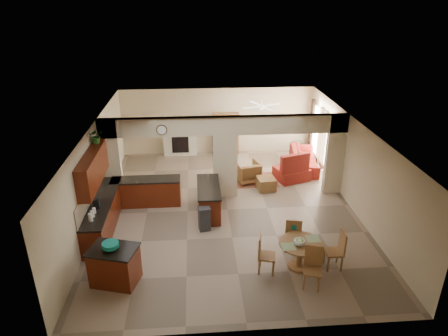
{
  "coord_description": "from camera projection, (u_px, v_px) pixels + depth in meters",
  "views": [
    {
      "loc": [
        -0.95,
        -11.11,
        6.42
      ],
      "look_at": [
        -0.09,
        0.3,
        1.33
      ],
      "focal_mm": 32.0,
      "sensor_mm": 36.0,
      "label": 1
    }
  ],
  "objects": [
    {
      "name": "chair_west",
      "position": [
        264.0,
        252.0,
        9.78
      ],
      "size": [
        0.51,
        0.51,
        1.02
      ],
      "rotation": [
        0.0,
        0.0,
        1.32
      ],
      "color": "brown",
      "rests_on": "floor"
    },
    {
      "name": "teal_bowl",
      "position": [
        111.0,
        246.0,
        9.19
      ],
      "size": [
        0.39,
        0.39,
        0.18
      ],
      "primitive_type": "cylinder",
      "color": "#128172",
      "rests_on": "kitchen_island"
    },
    {
      "name": "drape_a_left",
      "position": [
        334.0,
        152.0,
        14.13
      ],
      "size": [
        0.1,
        0.28,
        2.3
      ],
      "primitive_type": "cube",
      "color": "#401A19",
      "rests_on": "wall_right"
    },
    {
      "name": "chaise",
      "position": [
        291.0,
        173.0,
        14.79
      ],
      "size": [
        1.37,
        1.24,
        0.45
      ],
      "primitive_type": "cube",
      "rotation": [
        0.0,
        0.0,
        0.33
      ],
      "color": "maroon",
      "rests_on": "floor"
    },
    {
      "name": "window_a",
      "position": [
        330.0,
        146.0,
        14.68
      ],
      "size": [
        0.02,
        0.9,
        1.9
      ],
      "primitive_type": "cube",
      "color": "white",
      "rests_on": "wall_right"
    },
    {
      "name": "ceiling",
      "position": [
        228.0,
        126.0,
        11.66
      ],
      "size": [
        10.0,
        10.0,
        0.0
      ],
      "primitive_type": "plane",
      "rotation": [
        3.14,
        0.0,
        0.0
      ],
      "color": "white",
      "rests_on": "wall_back"
    },
    {
      "name": "sofa",
      "position": [
        304.0,
        158.0,
        15.78
      ],
      "size": [
        2.58,
        1.34,
        0.72
      ],
      "primitive_type": "imported",
      "rotation": [
        0.0,
        0.0,
        1.41
      ],
      "color": "maroon",
      "rests_on": "floor"
    },
    {
      "name": "partition_left_pier",
      "position": [
        111.0,
        161.0,
        12.89
      ],
      "size": [
        0.6,
        0.25,
        2.8
      ],
      "primitive_type": "cube",
      "color": "beige",
      "rests_on": "floor"
    },
    {
      "name": "floor",
      "position": [
        228.0,
        210.0,
        12.8
      ],
      "size": [
        10.0,
        10.0,
        0.0
      ],
      "primitive_type": "plane",
      "color": "#88735E",
      "rests_on": "ground"
    },
    {
      "name": "partition_header",
      "position": [
        225.0,
        126.0,
        12.7
      ],
      "size": [
        8.0,
        0.25,
        0.6
      ],
      "primitive_type": "cube",
      "color": "beige",
      "rests_on": "partition_center_pier"
    },
    {
      "name": "rug",
      "position": [
        255.0,
        180.0,
        14.79
      ],
      "size": [
        1.6,
        1.3,
        0.01
      ],
      "primitive_type": "cube",
      "color": "brown",
      "rests_on": "floor"
    },
    {
      "name": "partition_center_pier",
      "position": [
        225.0,
        166.0,
        13.26
      ],
      "size": [
        0.8,
        0.25,
        2.2
      ],
      "primitive_type": "cube",
      "color": "beige",
      "rests_on": "floor"
    },
    {
      "name": "ottoman",
      "position": [
        266.0,
        184.0,
        14.02
      ],
      "size": [
        0.67,
        0.67,
        0.44
      ],
      "primitive_type": "cube",
      "rotation": [
        0.0,
        0.0,
        0.12
      ],
      "color": "maroon",
      "rests_on": "floor"
    },
    {
      "name": "kitchen_counter",
      "position": [
        122.0,
        204.0,
        12.16
      ],
      "size": [
        2.52,
        3.29,
        1.48
      ],
      "color": "#3D1207",
      "rests_on": "floor"
    },
    {
      "name": "drape_b_left",
      "position": [
        320.0,
        136.0,
        15.68
      ],
      "size": [
        0.1,
        0.28,
        2.3
      ],
      "primitive_type": "cube",
      "color": "#401A19",
      "rests_on": "wall_right"
    },
    {
      "name": "wall_front",
      "position": [
        249.0,
        276.0,
        7.68
      ],
      "size": [
        8.0,
        0.0,
        8.0
      ],
      "primitive_type": "plane",
      "rotation": [
        -1.57,
        0.0,
        0.0
      ],
      "color": "beige",
      "rests_on": "floor"
    },
    {
      "name": "wall_left",
      "position": [
        95.0,
        174.0,
        11.96
      ],
      "size": [
        0.0,
        10.0,
        10.0
      ],
      "primitive_type": "plane",
      "rotation": [
        1.57,
        0.0,
        1.57
      ],
      "color": "beige",
      "rests_on": "floor"
    },
    {
      "name": "fruit_bowl",
      "position": [
        299.0,
        242.0,
        9.74
      ],
      "size": [
        0.27,
        0.27,
        0.14
      ],
      "primitive_type": "cylinder",
      "color": "#79B526",
      "rests_on": "dining_table"
    },
    {
      "name": "peninsula",
      "position": [
        209.0,
        199.0,
        12.47
      ],
      "size": [
        0.7,
        1.85,
        0.91
      ],
      "color": "#3D1207",
      "rests_on": "floor"
    },
    {
      "name": "kitchen_island",
      "position": [
        115.0,
        265.0,
        9.44
      ],
      "size": [
        1.26,
        1.05,
        0.95
      ],
      "rotation": [
        0.0,
        0.0,
        -0.27
      ],
      "color": "#3D1207",
      "rests_on": "floor"
    },
    {
      "name": "trash_can",
      "position": [
        204.0,
        220.0,
        11.59
      ],
      "size": [
        0.36,
        0.32,
        0.68
      ],
      "primitive_type": "cube",
      "rotation": [
        0.0,
        0.0,
        0.17
      ],
      "color": "#2E2D30",
      "rests_on": "floor"
    },
    {
      "name": "armchair",
      "position": [
        247.0,
        172.0,
        14.55
      ],
      "size": [
        1.0,
        1.01,
        0.76
      ],
      "primitive_type": "imported",
      "rotation": [
        0.0,
        0.0,
        3.4
      ],
      "color": "maroon",
      "rests_on": "floor"
    },
    {
      "name": "drape_a_right",
      "position": [
        324.0,
        140.0,
        15.22
      ],
      "size": [
        0.1,
        0.28,
        2.3
      ],
      "primitive_type": "cube",
      "color": "#401A19",
      "rests_on": "wall_right"
    },
    {
      "name": "chair_north",
      "position": [
        293.0,
        234.0,
        10.54
      ],
      "size": [
        0.5,
        0.5,
        1.02
      ],
      "rotation": [
        0.0,
        0.0,
        2.92
      ],
      "color": "brown",
      "rests_on": "floor"
    },
    {
      "name": "glazed_door",
      "position": [
        322.0,
        142.0,
        15.52
      ],
      "size": [
        0.02,
        0.7,
        2.1
      ],
      "primitive_type": "cube",
      "color": "white",
      "rests_on": "wall_right"
    },
    {
      "name": "window_b",
      "position": [
        317.0,
        131.0,
        16.23
      ],
      "size": [
        0.02,
        0.9,
        1.9
      ],
      "primitive_type": "cube",
      "color": "white",
      "rests_on": "wall_right"
    },
    {
      "name": "upper_cabinets",
      "position": [
        93.0,
        169.0,
        11.03
      ],
      "size": [
        0.35,
        2.4,
        0.9
      ],
      "primitive_type": "cube",
      "color": "#3D1207",
      "rests_on": "wall_left"
    },
    {
      "name": "dining_table",
      "position": [
        300.0,
        251.0,
        9.94
      ],
      "size": [
        1.08,
        1.08,
        0.74
      ],
      "color": "brown",
      "rests_on": "floor"
    },
    {
      "name": "partition_right_pier",
      "position": [
        335.0,
        154.0,
        13.4
      ],
      "size": [
        0.6,
        0.25,
        2.8
      ],
      "primitive_type": "cube",
      "color": "beige",
      "rests_on": "floor"
    },
    {
      "name": "ceiling_fan",
      "position": [
        262.0,
        106.0,
        14.6
      ],
      "size": [
        1.0,
        1.0,
        0.1
      ],
      "primitive_type": "cylinder",
      "color": "white",
      "rests_on": "ceiling"
    },
    {
      "name": "fireplace",
      "position": [
        180.0,
        141.0,
        16.84
      ],
      "size": [
        1.6,
        0.35,
        1.2
      ],
      "color": "beige",
      "rests_on": "floor"
    },
    {
      "name": "wall_clock",
      "position": [
        162.0,
        130.0,
        12.44
      ],
      "size": [
        0.34,
        0.03,
        0.34
      ],
      "primitive_type": "cylinder",
      "rotation": [
        1.57,
        0.0,
        0.0
      ],
      "color": "#4E371A",
      "rests_on": "partition_header"
    },
    {
      "name": "shelving_unit",
      "position": [
        226.0,
        134.0,
        16.85
      ],
      "size": [
        1.0,
        0.32,
        1.8
      ],
      "primitive_type": "cube",
      "color": "brown",
      "rests_on": "floor"
    },
    {
      "name": "wall_right",
      "position": [
        355.0,
        166.0,
        12.51
      ],
      "size": [
        0.0,
        10.0,
        10.0
      ],
      "primitive_type": "plane",
      "rotation": [
        1.57,
        0.0,
        -1.57
      ],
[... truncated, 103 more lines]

